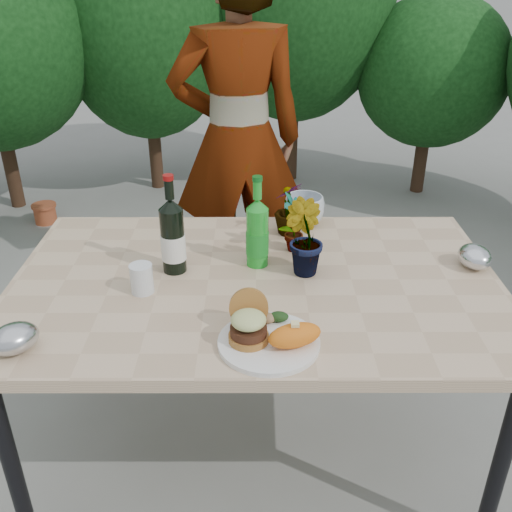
{
  "coord_description": "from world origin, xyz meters",
  "views": [
    {
      "loc": [
        -0.0,
        -1.61,
        1.69
      ],
      "look_at": [
        0.0,
        -0.08,
        0.88
      ],
      "focal_mm": 40.0,
      "sensor_mm": 36.0,
      "label": 1
    }
  ],
  "objects_px": {
    "dinner_plate": "(269,343)",
    "wine_bottle": "(173,237)",
    "person": "(238,141)",
    "patio_table": "(256,294)"
  },
  "relations": [
    {
      "from": "patio_table",
      "to": "person",
      "type": "distance_m",
      "value": 1.1
    },
    {
      "from": "wine_bottle",
      "to": "person",
      "type": "relative_size",
      "value": 0.19
    },
    {
      "from": "dinner_plate",
      "to": "wine_bottle",
      "type": "relative_size",
      "value": 0.83
    },
    {
      "from": "patio_table",
      "to": "person",
      "type": "height_order",
      "value": "person"
    },
    {
      "from": "wine_bottle",
      "to": "person",
      "type": "bearing_deg",
      "value": 93.7
    },
    {
      "from": "dinner_plate",
      "to": "wine_bottle",
      "type": "height_order",
      "value": "wine_bottle"
    },
    {
      "from": "dinner_plate",
      "to": "person",
      "type": "distance_m",
      "value": 1.44
    },
    {
      "from": "patio_table",
      "to": "dinner_plate",
      "type": "height_order",
      "value": "dinner_plate"
    },
    {
      "from": "dinner_plate",
      "to": "wine_bottle",
      "type": "distance_m",
      "value": 0.53
    },
    {
      "from": "dinner_plate",
      "to": "person",
      "type": "xyz_separation_m",
      "value": [
        -0.12,
        1.43,
        0.13
      ]
    }
  ]
}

